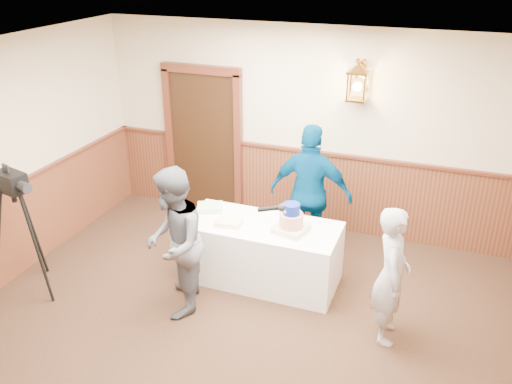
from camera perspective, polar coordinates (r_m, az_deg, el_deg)
room_shell at (r=4.71m, az=-4.47°, el=-3.09°), size 6.02×7.02×2.81m
display_table at (r=6.46m, az=0.63°, el=-6.36°), size 1.80×0.80×0.75m
tiered_cake at (r=6.08m, az=3.72°, el=-3.04°), size 0.41×0.41×0.35m
sheet_cake_yellow at (r=6.27m, az=-2.84°, el=-3.20°), size 0.31×0.25×0.06m
sheet_cake_green at (r=6.61m, az=-4.87°, el=-1.65°), size 0.37×0.34×0.07m
interviewer at (r=5.79m, az=-8.63°, el=-5.35°), size 1.58×0.99×1.67m
baker at (r=5.55m, az=14.04°, el=-8.53°), size 0.44×0.59×1.48m
assistant_p at (r=6.74m, az=5.78°, el=-0.18°), size 1.04×0.44×1.78m
tv_camera_rig at (r=6.66m, az=-23.34°, el=-4.64°), size 0.59×0.55×1.49m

